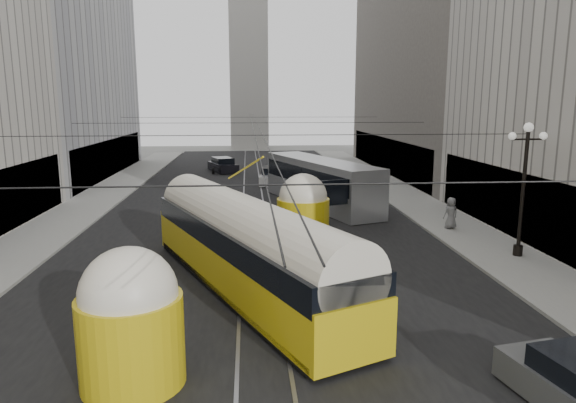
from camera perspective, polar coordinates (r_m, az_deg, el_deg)
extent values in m
cube|color=black|center=(38.18, -3.86, -0.29)|extent=(20.00, 85.00, 0.02)
cube|color=gray|center=(43.20, -20.05, 0.49)|extent=(4.00, 72.00, 0.15)
cube|color=gray|center=(43.40, 12.13, 0.96)|extent=(4.00, 72.00, 0.15)
cube|color=gray|center=(38.18, -4.99, -0.31)|extent=(0.12, 85.00, 0.04)
cube|color=gray|center=(38.19, -2.73, -0.27)|extent=(0.12, 85.00, 0.04)
cube|color=black|center=(32.48, -29.34, -0.09)|extent=(0.10, 18.00, 3.60)
cube|color=#999999|center=(56.85, -25.80, 16.55)|extent=(12.00, 28.00, 28.00)
cube|color=black|center=(54.95, -18.95, 4.70)|extent=(0.10, 25.20, 3.60)
cube|color=black|center=(31.03, 23.27, -0.02)|extent=(0.10, 18.00, 3.60)
cube|color=#514C47|center=(57.36, 17.34, 19.08)|extent=(12.00, 32.00, 32.00)
cube|color=black|center=(55.14, 10.73, 5.12)|extent=(0.10, 28.80, 3.60)
cube|color=#B2AFA8|center=(85.07, -4.37, 14.02)|extent=(6.00, 6.00, 24.00)
cylinder|color=black|center=(26.70, 24.63, 0.72)|extent=(0.18, 0.18, 6.00)
cylinder|color=black|center=(27.27, 24.17, -4.97)|extent=(0.44, 0.44, 0.50)
cylinder|color=black|center=(26.40, 25.08, 6.28)|extent=(1.60, 0.08, 0.08)
sphere|color=white|center=(26.37, 25.18, 7.47)|extent=(0.44, 0.44, 0.44)
sphere|color=white|center=(26.03, 23.66, 6.67)|extent=(0.36, 0.36, 0.36)
sphere|color=white|center=(26.77, 26.51, 6.54)|extent=(0.36, 0.36, 0.36)
cylinder|color=black|center=(9.06, -2.16, 1.84)|extent=(25.00, 0.03, 0.03)
cylinder|color=black|center=(22.99, -3.61, 7.36)|extent=(25.00, 0.03, 0.03)
cylinder|color=black|center=(36.97, -3.97, 8.72)|extent=(25.00, 0.03, 0.03)
cylinder|color=black|center=(50.96, -4.13, 9.33)|extent=(25.00, 0.03, 0.03)
cylinder|color=black|center=(40.98, -4.03, 8.65)|extent=(0.03, 72.00, 0.03)
cylinder|color=black|center=(40.98, -3.46, 8.66)|extent=(0.03, 72.00, 0.03)
cube|color=gold|center=(20.64, -4.70, -6.90)|extent=(8.62, 14.74, 1.81)
cube|color=black|center=(20.91, -4.66, -9.12)|extent=(8.44, 14.33, 0.32)
cube|color=black|center=(20.31, -4.75, -3.75)|extent=(8.55, 14.54, 0.91)
cylinder|color=silver|center=(20.23, -4.76, -2.87)|extent=(8.24, 14.40, 2.45)
cylinder|color=gold|center=(14.69, -16.98, -14.56)|extent=(2.77, 2.77, 2.45)
sphere|color=silver|center=(14.20, -17.27, -9.89)|extent=(2.56, 2.56, 2.56)
cylinder|color=gold|center=(27.23, 1.68, -2.22)|extent=(2.77, 2.77, 2.45)
sphere|color=silver|center=(26.97, 1.69, 0.42)|extent=(2.56, 2.56, 2.56)
sphere|color=#FFF2BF|center=(14.04, -19.81, -17.46)|extent=(0.36, 0.36, 0.36)
cube|color=#ABADB1|center=(37.46, 3.57, 2.15)|extent=(7.11, 13.35, 3.30)
cube|color=black|center=(37.38, 3.58, 2.98)|extent=(6.97, 12.93, 1.21)
cube|color=black|center=(31.00, 5.26, 1.00)|extent=(2.41, 0.96, 1.54)
cylinder|color=black|center=(33.17, 2.25, -1.02)|extent=(0.30, 1.10, 1.10)
cylinder|color=black|center=(33.60, 6.92, -0.94)|extent=(0.30, 1.10, 1.10)
cylinder|color=black|center=(41.82, 0.84, 1.49)|extent=(0.30, 1.10, 1.10)
cylinder|color=black|center=(42.17, 4.56, 1.54)|extent=(0.30, 1.10, 1.10)
cylinder|color=black|center=(15.68, 24.40, -17.05)|extent=(0.22, 0.66, 0.66)
cube|color=white|center=(47.54, -1.71, 2.62)|extent=(2.67, 5.23, 0.89)
cube|color=black|center=(47.45, -1.71, 3.37)|extent=(2.14, 2.96, 0.84)
cylinder|color=black|center=(45.85, -2.76, 2.07)|extent=(0.22, 0.71, 0.71)
cylinder|color=black|center=(45.94, -0.45, 2.10)|extent=(0.22, 0.71, 0.71)
cylinder|color=black|center=(49.22, -2.89, 2.68)|extent=(0.22, 0.71, 0.71)
cylinder|color=black|center=(49.30, -0.73, 2.71)|extent=(0.22, 0.71, 0.71)
cube|color=black|center=(56.22, -7.25, 3.82)|extent=(3.61, 5.37, 0.88)
cube|color=black|center=(56.15, -7.26, 4.46)|extent=(2.62, 3.18, 0.83)
cylinder|color=black|center=(54.62, -8.29, 3.40)|extent=(0.22, 0.71, 0.71)
cylinder|color=black|center=(54.53, -6.36, 3.44)|extent=(0.22, 0.71, 0.71)
cylinder|color=black|center=(57.97, -8.07, 3.84)|extent=(0.22, 0.71, 0.71)
cylinder|color=black|center=(57.88, -6.25, 3.88)|extent=(0.22, 0.71, 0.71)
imported|color=slate|center=(31.45, 17.65, -1.23)|extent=(1.02, 0.77, 1.85)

